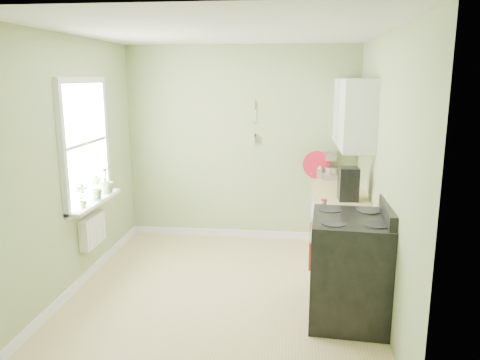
# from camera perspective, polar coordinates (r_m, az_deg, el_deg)

# --- Properties ---
(floor) EXTENTS (3.20, 3.60, 0.02)m
(floor) POSITION_cam_1_polar(r_m,az_deg,el_deg) (5.21, -2.14, -13.52)
(floor) COLOR tan
(floor) RESTS_ON ground
(ceiling) EXTENTS (3.20, 3.60, 0.02)m
(ceiling) POSITION_cam_1_polar(r_m,az_deg,el_deg) (4.70, -2.42, 17.82)
(ceiling) COLOR white
(ceiling) RESTS_ON wall_back
(wall_back) EXTENTS (3.20, 0.02, 2.70)m
(wall_back) POSITION_cam_1_polar(r_m,az_deg,el_deg) (6.54, 0.13, 4.37)
(wall_back) COLOR #9DB078
(wall_back) RESTS_ON floor
(wall_left) EXTENTS (0.02, 3.60, 2.70)m
(wall_left) POSITION_cam_1_polar(r_m,az_deg,el_deg) (5.26, -19.90, 1.63)
(wall_left) COLOR #9DB078
(wall_left) RESTS_ON floor
(wall_right) EXTENTS (0.02, 3.60, 2.70)m
(wall_right) POSITION_cam_1_polar(r_m,az_deg,el_deg) (4.80, 17.09, 0.85)
(wall_right) COLOR #9DB078
(wall_right) RESTS_ON floor
(base_cabinets) EXTENTS (0.60, 1.60, 0.87)m
(base_cabinets) POSITION_cam_1_polar(r_m,az_deg,el_deg) (5.95, 11.85, -5.79)
(base_cabinets) COLOR white
(base_cabinets) RESTS_ON floor
(countertop) EXTENTS (0.64, 1.60, 0.04)m
(countertop) POSITION_cam_1_polar(r_m,az_deg,el_deg) (5.82, 11.95, -1.53)
(countertop) COLOR beige
(countertop) RESTS_ON base_cabinets
(upper_cabinets) EXTENTS (0.35, 1.40, 0.80)m
(upper_cabinets) POSITION_cam_1_polar(r_m,az_deg,el_deg) (5.78, 13.64, 7.95)
(upper_cabinets) COLOR white
(upper_cabinets) RESTS_ON wall_right
(window) EXTENTS (0.06, 1.14, 1.44)m
(window) POSITION_cam_1_polar(r_m,az_deg,el_deg) (5.48, -18.43, 4.27)
(window) COLOR white
(window) RESTS_ON wall_left
(window_sill) EXTENTS (0.18, 1.14, 0.04)m
(window_sill) POSITION_cam_1_polar(r_m,az_deg,el_deg) (5.58, -17.28, -2.54)
(window_sill) COLOR white
(window_sill) RESTS_ON wall_left
(radiator) EXTENTS (0.12, 0.50, 0.35)m
(radiator) POSITION_cam_1_polar(r_m,az_deg,el_deg) (5.64, -17.54, -5.90)
(radiator) COLOR white
(radiator) RESTS_ON wall_left
(wall_utensils) EXTENTS (0.02, 0.14, 0.58)m
(wall_utensils) POSITION_cam_1_polar(r_m,az_deg,el_deg) (6.46, 1.87, 6.19)
(wall_utensils) COLOR beige
(wall_utensils) RESTS_ON wall_back
(stove) EXTENTS (0.78, 0.87, 1.14)m
(stove) POSITION_cam_1_polar(r_m,az_deg,el_deg) (4.60, 13.22, -10.38)
(stove) COLOR black
(stove) RESTS_ON floor
(stand_mixer) EXTENTS (0.22, 0.35, 0.41)m
(stand_mixer) POSITION_cam_1_polar(r_m,az_deg,el_deg) (6.50, 10.99, 1.69)
(stand_mixer) COLOR #B2B2B7
(stand_mixer) RESTS_ON countertop
(kettle) EXTENTS (0.18, 0.10, 0.18)m
(kettle) POSITION_cam_1_polar(r_m,az_deg,el_deg) (6.48, 9.70, 0.98)
(kettle) COLOR silver
(kettle) RESTS_ON countertop
(coffee_maker) EXTENTS (0.22, 0.24, 0.37)m
(coffee_maker) POSITION_cam_1_polar(r_m,az_deg,el_deg) (5.39, 13.03, -0.55)
(coffee_maker) COLOR black
(coffee_maker) RESTS_ON countertop
(red_tray) EXTENTS (0.38, 0.11, 0.38)m
(red_tray) POSITION_cam_1_polar(r_m,az_deg,el_deg) (6.46, 9.34, 1.84)
(red_tray) COLOR maroon
(red_tray) RESTS_ON countertop
(jar) EXTENTS (0.07, 0.07, 0.07)m
(jar) POSITION_cam_1_polar(r_m,az_deg,el_deg) (5.11, 10.18, -2.73)
(jar) COLOR tan
(jar) RESTS_ON countertop
(plant_a) EXTENTS (0.16, 0.13, 0.27)m
(plant_a) POSITION_cam_1_polar(r_m,az_deg,el_deg) (5.25, -18.71, -1.85)
(plant_a) COLOR #4D7238
(plant_a) RESTS_ON window_sill
(plant_b) EXTENTS (0.20, 0.20, 0.28)m
(plant_b) POSITION_cam_1_polar(r_m,az_deg,el_deg) (5.57, -17.16, -0.88)
(plant_b) COLOR #4D7238
(plant_b) RESTS_ON window_sill
(plant_c) EXTENTS (0.20, 0.20, 0.34)m
(plant_c) POSITION_cam_1_polar(r_m,az_deg,el_deg) (5.83, -16.03, 0.06)
(plant_c) COLOR #4D7238
(plant_c) RESTS_ON window_sill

